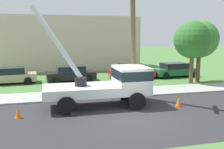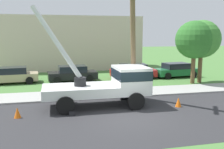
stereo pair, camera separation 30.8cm
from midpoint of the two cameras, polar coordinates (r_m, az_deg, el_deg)
ground_plane at (r=25.00m, az=-3.64°, el=-0.90°), size 120.00×120.00×0.00m
road_asphalt at (r=13.62m, az=4.71°, el=-9.34°), size 80.00×7.86×0.01m
sidewalk_strip at (r=18.57m, az=-0.29°, el=-4.19°), size 80.00×2.80×0.10m
utility_truck at (r=15.32m, az=0.11°, el=-1.82°), size 6.77×3.20×5.98m
leaning_utility_pole at (r=16.35m, az=5.23°, el=9.87°), size 1.37×2.67×8.84m
traffic_cone_ahead at (r=15.82m, az=15.13°, el=-5.98°), size 0.36×0.36×0.56m
traffic_cone_behind at (r=14.13m, az=-19.76°, el=-8.00°), size 0.36×0.36×0.56m
parked_sedan_tan at (r=24.04m, az=-21.06°, el=-0.16°), size 4.53×2.25×1.42m
parked_sedan_black at (r=23.71m, az=-8.43°, el=0.22°), size 4.51×2.20×1.42m
parked_sedan_red at (r=25.04m, az=5.08°, el=0.75°), size 4.51×2.22×1.42m
parked_sedan_green at (r=26.58m, az=14.41°, el=0.98°), size 4.56×2.30×1.42m
roadside_tree_near at (r=23.27m, az=18.26°, el=7.32°), size 3.26×3.26×5.45m
roadside_tree_far at (r=23.89m, az=19.68°, el=7.39°), size 3.30×3.30×5.51m
lowrise_building_backdrop at (r=32.64m, az=-9.91°, el=6.94°), size 18.00×6.00×6.40m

